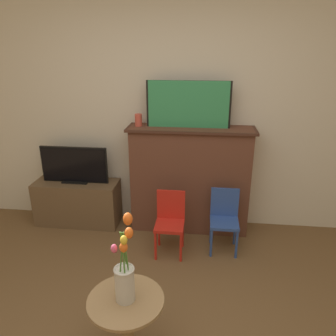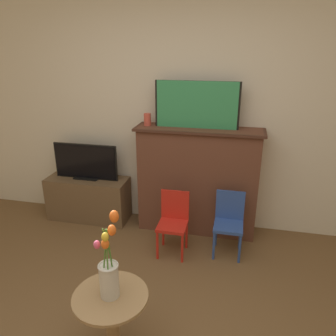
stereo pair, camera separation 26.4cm
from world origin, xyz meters
TOP-DOWN VIEW (x-y plane):
  - wall_back at (0.00, 2.13)m, footprint 8.00×0.06m
  - fireplace_mantel at (0.20, 1.94)m, footprint 1.30×0.36m
  - painting at (0.16, 1.95)m, footprint 0.84×0.03m
  - mantel_candle at (-0.34, 1.94)m, footprint 0.07×0.07m
  - tv_stand at (-1.06, 1.90)m, footprint 0.93×0.35m
  - tv_monitor at (-1.06, 1.91)m, footprint 0.74×0.12m
  - chair_red at (0.04, 1.46)m, footprint 0.27×0.27m
  - chair_blue at (0.56, 1.57)m, footprint 0.27×0.27m
  - side_table at (-0.09, 0.21)m, footprint 0.46×0.46m
  - vase_tulips at (-0.09, 0.21)m, footprint 0.13×0.24m

SIDE VIEW (x-z plane):
  - tv_stand at x=-1.06m, z-range 0.00..0.50m
  - side_table at x=-0.09m, z-range 0.08..0.58m
  - chair_red at x=0.04m, z-range 0.04..0.66m
  - chair_blue at x=0.56m, z-range 0.04..0.66m
  - fireplace_mantel at x=0.20m, z-range 0.01..1.16m
  - vase_tulips at x=-0.09m, z-range 0.43..0.94m
  - tv_monitor at x=-1.06m, z-range 0.49..0.90m
  - mantel_candle at x=-0.34m, z-range 1.14..1.27m
  - wall_back at x=0.00m, z-range 0.00..2.70m
  - painting at x=0.16m, z-range 1.14..1.61m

